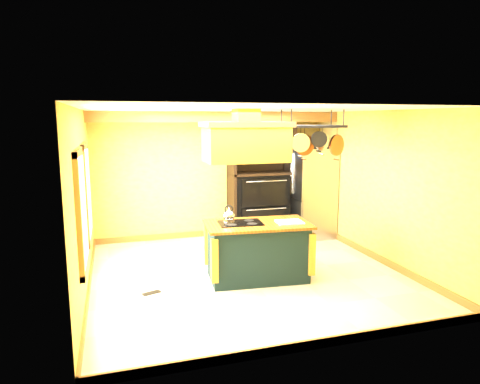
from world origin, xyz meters
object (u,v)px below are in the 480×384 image
kitchen_island (257,250)px  range_hood (246,140)px  hutch (260,193)px  pot_rack (313,134)px  refrigerator (310,193)px

kitchen_island → range_hood: size_ratio=1.30×
kitchen_island → hutch: 2.69m
kitchen_island → hutch: bearing=74.6°
pot_rack → hutch: size_ratio=0.44×
kitchen_island → range_hood: (-0.20, -0.00, 1.76)m
kitchen_island → refrigerator: bearing=52.7°
kitchen_island → refrigerator: size_ratio=0.88×
range_hood → hutch: bearing=65.7°
pot_rack → hutch: pot_rack is taller
pot_rack → kitchen_island: bearing=179.9°
hutch → range_hood: bearing=-114.3°
range_hood → refrigerator: size_ratio=0.68×
kitchen_island → refrigerator: refrigerator is taller
range_hood → pot_rack: 1.12m
range_hood → hutch: (1.12, 2.48, -1.29)m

